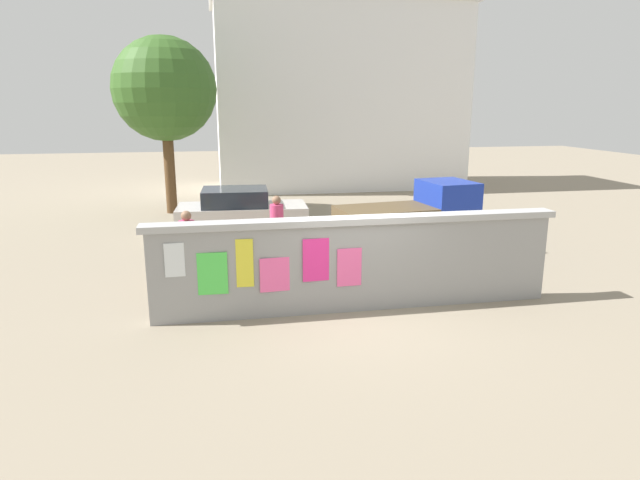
{
  "coord_description": "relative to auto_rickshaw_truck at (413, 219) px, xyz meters",
  "views": [
    {
      "loc": [
        -2.59,
        -9.67,
        3.82
      ],
      "look_at": [
        -0.51,
        1.09,
        1.12
      ],
      "focal_mm": 31.04,
      "sensor_mm": 36.0,
      "label": 1
    }
  ],
  "objects": [
    {
      "name": "bicycle_near",
      "position": [
        -2.56,
        -2.57,
        -0.54
      ],
      "size": [
        1.69,
        0.49,
        0.95
      ],
      "color": "black",
      "rests_on": "ground"
    },
    {
      "name": "person_walking",
      "position": [
        -3.58,
        -0.0,
        0.09
      ],
      "size": [
        0.46,
        0.46,
        1.62
      ],
      "color": "#BF6626",
      "rests_on": "ground"
    },
    {
      "name": "building_background",
      "position": [
        0.81,
        12.48,
        3.42
      ],
      "size": [
        11.49,
        4.98,
        8.6
      ],
      "color": "white",
      "rests_on": "ground"
    },
    {
      "name": "motorcycle",
      "position": [
        -4.13,
        -1.43,
        -0.44
      ],
      "size": [
        1.89,
        0.58,
        0.87
      ],
      "color": "black",
      "rests_on": "ground"
    },
    {
      "name": "tree_roadside",
      "position": [
        -6.61,
        6.89,
        3.4
      ],
      "size": [
        3.56,
        3.56,
        6.11
      ],
      "color": "brown",
      "rests_on": "ground"
    },
    {
      "name": "auto_rickshaw_truck",
      "position": [
        0.0,
        0.0,
        0.0
      ],
      "size": [
        3.76,
        1.95,
        1.85
      ],
      "color": "black",
      "rests_on": "ground"
    },
    {
      "name": "person_bystander",
      "position": [
        -5.7,
        -1.61,
        0.09
      ],
      "size": [
        0.45,
        0.45,
        1.62
      ],
      "color": "yellow",
      "rests_on": "ground"
    },
    {
      "name": "ground",
      "position": [
        -2.5,
        4.2,
        -0.9
      ],
      "size": [
        60.0,
        60.0,
        0.0
      ],
      "primitive_type": "plane",
      "color": "gray"
    },
    {
      "name": "car_parked",
      "position": [
        -4.34,
        2.87,
        -0.17
      ],
      "size": [
        3.88,
        1.9,
        1.4
      ],
      "color": "black",
      "rests_on": "ground"
    },
    {
      "name": "poster_wall",
      "position": [
        -2.51,
        -3.8,
        0.02
      ],
      "size": [
        7.81,
        0.42,
        1.8
      ],
      "color": "gray",
      "rests_on": "ground"
    }
  ]
}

